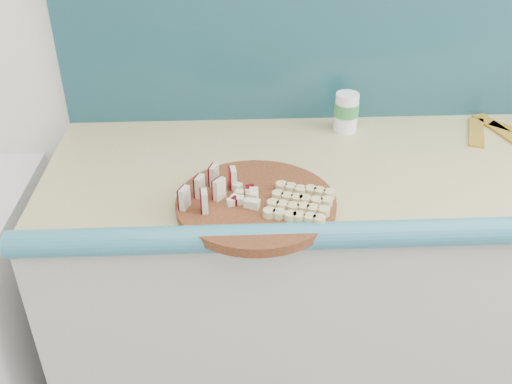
{
  "coord_description": "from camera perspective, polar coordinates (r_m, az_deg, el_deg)",
  "views": [
    {
      "loc": [
        -0.53,
        0.25,
        1.63
      ],
      "look_at": [
        -0.48,
        1.31,
        0.95
      ],
      "focal_mm": 40.0,
      "sensor_mm": 36.0,
      "label": 1
    }
  ],
  "objects": [
    {
      "name": "kitchen_counter",
      "position": [
        1.83,
        18.43,
        -9.53
      ],
      "size": [
        2.2,
        0.63,
        0.91
      ],
      "color": "beige",
      "rests_on": "ground"
    },
    {
      "name": "banana_slices",
      "position": [
        1.25,
        4.38,
        -1.11
      ],
      "size": [
        0.16,
        0.16,
        0.02
      ],
      "color": "#D4C182",
      "rests_on": "cutting_board"
    },
    {
      "name": "apple_chunks",
      "position": [
        1.27,
        -0.98,
        -0.27
      ],
      "size": [
        0.06,
        0.06,
        0.02
      ],
      "color": "#EEE5BE",
      "rests_on": "cutting_board"
    },
    {
      "name": "apple_wedges",
      "position": [
        1.27,
        -4.73,
        0.44
      ],
      "size": [
        0.13,
        0.14,
        0.05
      ],
      "color": "beige",
      "rests_on": "cutting_board"
    },
    {
      "name": "canister",
      "position": [
        1.62,
        9.01,
        7.96
      ],
      "size": [
        0.07,
        0.07,
        0.11
      ],
      "rotation": [
        0.0,
        0.0,
        -0.33
      ],
      "color": "white",
      "rests_on": "kitchen_counter"
    },
    {
      "name": "cutting_board",
      "position": [
        1.28,
        -0.0,
        -1.18
      ],
      "size": [
        0.45,
        0.45,
        0.02
      ],
      "primitive_type": "cylinder",
      "rotation": [
        0.0,
        0.0,
        -0.32
      ],
      "color": "#471F0F",
      "rests_on": "kitchen_counter"
    },
    {
      "name": "banana_peel",
      "position": [
        1.75,
        23.08,
        5.63
      ],
      "size": [
        0.25,
        0.21,
        0.01
      ],
      "rotation": [
        0.0,
        0.0,
        0.08
      ],
      "color": "gold",
      "rests_on": "kitchen_counter"
    },
    {
      "name": "backsplash",
      "position": [
        1.73,
        19.46,
        14.94
      ],
      "size": [
        2.2,
        0.02,
        0.5
      ],
      "primitive_type": "cube",
      "color": "teal",
      "rests_on": "kitchen_counter"
    }
  ]
}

